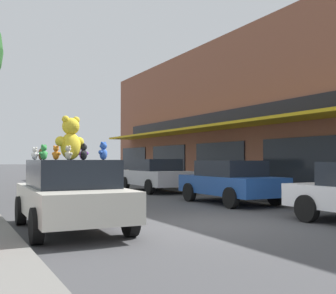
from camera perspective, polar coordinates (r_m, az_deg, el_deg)
ground_plane at (r=10.01m, az=6.30°, el=-10.38°), size 260.00×260.00×0.00m
storefront_row at (r=26.51m, az=19.14°, el=3.68°), size 15.39×28.57×7.92m
plush_art_car at (r=9.29m, az=-12.99°, el=-6.11°), size 2.09×4.09×1.50m
teddy_bear_giant at (r=9.62m, az=-13.06°, el=1.10°), size 0.74×0.52×0.98m
teddy_bear_black at (r=9.68m, az=-11.35°, el=-0.65°), size 0.21×0.28×0.37m
teddy_bear_orange at (r=10.16m, az=-14.93°, el=-0.77°), size 0.22×0.24×0.34m
teddy_bear_purple at (r=10.30m, az=-11.43°, el=-0.71°), size 0.28×0.17×0.37m
teddy_bear_blue at (r=9.00m, az=-8.75°, el=-0.55°), size 0.27×0.25×0.39m
teddy_bear_white at (r=10.05m, az=-17.59°, el=-0.87°), size 0.20×0.20×0.29m
teddy_bear_green at (r=9.14m, az=-16.48°, el=-0.70°), size 0.23×0.21×0.32m
teddy_bear_cream at (r=9.26m, az=-13.36°, el=-0.79°), size 0.18×0.23×0.31m
teddy_bear_brown at (r=9.56m, az=-16.84°, el=-0.98°), size 0.15×0.18×0.24m
parked_car_far_center at (r=14.70m, az=8.44°, el=-4.55°), size 1.99×4.10×1.48m
parked_car_far_right at (r=19.90m, az=-1.77°, el=-3.74°), size 2.08×4.53×1.53m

